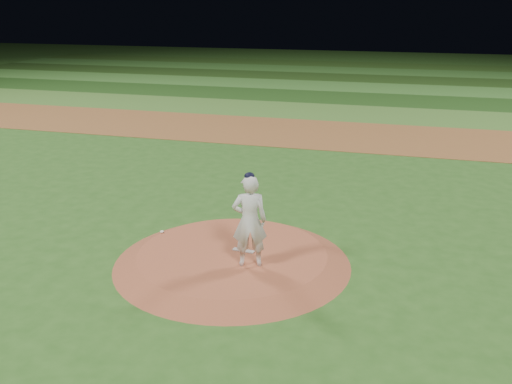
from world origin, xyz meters
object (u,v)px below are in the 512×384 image
rosin_bag (162,232)px  pitcher_on_mound (250,221)px  pitchers_mound (232,258)px  pitching_rubber (244,250)px

rosin_bag → pitcher_on_mound: bearing=-23.2°
pitchers_mound → rosin_bag: rosin_bag is taller
pitching_rubber → rosin_bag: 2.36m
pitching_rubber → pitcher_on_mound: size_ratio=0.25×
rosin_bag → pitching_rubber: bearing=-11.9°
pitchers_mound → pitcher_on_mound: pitcher_on_mound is taller
pitchers_mound → pitching_rubber: size_ratio=10.49×
pitching_rubber → rosin_bag: bearing=174.3°
pitcher_on_mound → pitching_rubber: bearing=117.9°
pitchers_mound → pitching_rubber: pitching_rubber is taller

